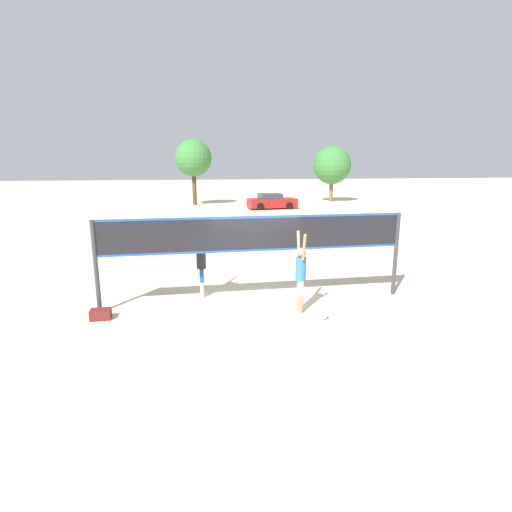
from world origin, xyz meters
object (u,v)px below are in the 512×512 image
Objects in this scene: player_blocker at (201,260)px; tree_right_cluster at (332,165)px; parked_car_near at (272,202)px; player_spiker at (301,271)px; volleyball_net at (256,241)px; gear_bag at (101,314)px; tree_left_cluster at (193,158)px; volleyball at (323,315)px.

player_blocker is 34.03m from tree_right_cluster.
player_spiker is at bearing -106.25° from parked_car_near.
volleyball_net is at bearing 47.27° from player_spiker.
tree_right_cluster is (18.28, 31.44, 3.74)m from gear_bag.
volleyball_net is at bearing -108.94° from parked_car_near.
gear_bag is 0.09× the size of tree_right_cluster.
tree_left_cluster is at bearing 83.40° from gear_bag.
player_blocker is at bearing -91.61° from tree_left_cluster.
player_blocker is 3.16m from gear_bag.
tree_left_cluster is at bearing 93.96° from volleyball.
volleyball_net is 17.17× the size of gear_bag.
volleyball_net is 2.76m from volleyball.
tree_left_cluster is at bearing -175.32° from tree_right_cluster.
gear_bag is 36.56m from tree_right_cluster.
gear_bag is (-5.66, 1.07, 0.02)m from volleyball.
tree_right_cluster is at bearing 4.68° from tree_left_cluster.
player_spiker is 26.17m from parked_car_near.
gear_bag is at bearing -117.26° from parked_car_near.
tree_left_cluster reaches higher than gear_bag.
player_blocker is at bearing 55.42° from player_spiker.
volleyball_net is 4.55m from gear_bag.
player_blocker is at bearing -112.72° from parked_car_near.
parked_car_near is at bearing -36.41° from tree_left_cluster.
tree_right_cluster reaches higher than volleyball.
player_spiker is (1.03, -0.95, -0.67)m from volleyball_net.
parked_car_near is (7.57, 23.93, -0.52)m from player_blocker.
gear_bag is at bearing 85.29° from player_spiker.
player_blocker is at bearing -117.38° from tree_right_cluster.
volleyball_net reaches higher than player_blocker.
tree_left_cluster is (-6.76, 4.98, 3.90)m from parked_car_near.
parked_car_near is (6.06, 24.73, -1.18)m from volleyball_net.
player_blocker is at bearing 26.24° from gear_bag.
player_spiker is 9.42× the size of volleyball.
gear_bag is at bearing -172.88° from volleyball_net.
gear_bag reaches higher than volleyball.
tree_left_cluster is at bearing 178.39° from player_blocker.
player_spiker reaches higher than gear_bag.
volleyball is at bearing 51.30° from player_blocker.
player_blocker is 3.96m from volleyball.
tree_left_cluster is at bearing 3.22° from player_spiker.
volleyball is 35.08m from tree_right_cluster.
volleyball_net is 37.54× the size of volleyball.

